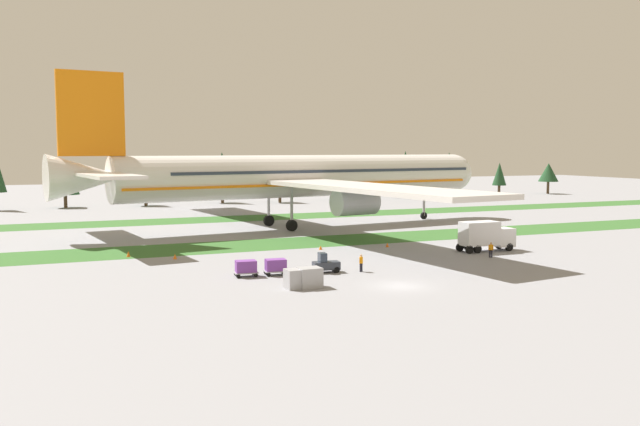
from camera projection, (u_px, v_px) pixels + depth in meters
ground_plane at (400, 286)px, 59.68m from camera, size 400.00×400.00×0.00m
grass_strip_near at (287, 243)px, 86.95m from camera, size 320.00×10.38×0.01m
grass_strip_far at (224, 219)px, 117.08m from camera, size 320.00×10.38×0.01m
airliner at (292, 176)px, 103.45m from camera, size 71.07×87.52×22.28m
baggage_tug at (325, 264)px, 66.22m from camera, size 2.73×1.58×1.97m
cargo_dolly_lead at (276, 266)px, 64.82m from camera, size 2.35×1.74×1.55m
cargo_dolly_second at (246, 267)px, 64.02m from camera, size 2.35×1.74×1.55m
catering_truck at (486, 235)px, 79.99m from camera, size 6.99×2.40×3.58m
ground_crew_marshaller at (491, 249)px, 75.35m from camera, size 0.39×0.46×1.74m
ground_crew_loader at (361, 262)px, 66.61m from camera, size 0.49×0.36×1.74m
uld_container_0 at (297, 279)px, 58.70m from camera, size 2.05×1.66×1.70m
uld_container_1 at (310, 277)px, 59.00m from camera, size 2.03×1.64×1.77m
taxiway_marker_0 at (321, 248)px, 81.34m from camera, size 0.44×0.44×0.50m
taxiway_marker_1 at (387, 245)px, 83.61m from camera, size 0.44×0.44×0.52m
taxiway_marker_2 at (175, 257)px, 74.30m from camera, size 0.44×0.44×0.58m
taxiway_marker_3 at (128, 254)px, 75.88m from camera, size 0.44×0.44×0.66m
distant_tree_line at (188, 174)px, 146.86m from camera, size 200.42×10.75×11.99m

